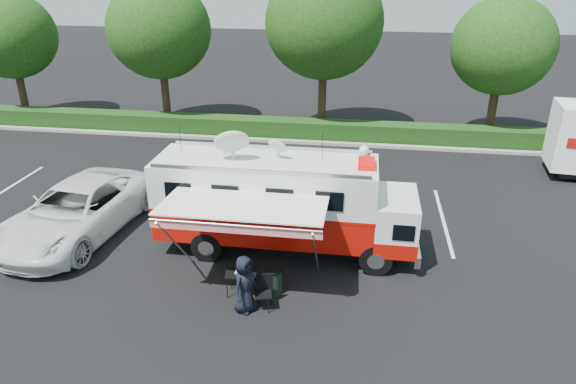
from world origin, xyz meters
name	(u,v)px	position (x,y,z in m)	size (l,w,h in m)	color
ground_plane	(286,250)	(0.00, 0.00, 0.00)	(120.00, 120.00, 0.00)	black
back_border	(345,42)	(1.14, 12.90, 5.00)	(60.00, 6.14, 8.87)	#9E998E
stall_lines	(285,209)	(-0.50, 3.00, 0.00)	(24.12, 5.50, 0.01)	silver
command_truck	(283,203)	(-0.07, 0.00, 1.74)	(8.44, 2.32, 4.05)	black
awning	(242,210)	(-0.83, -2.42, 2.61)	(4.61, 2.40, 2.79)	white
white_suv	(81,233)	(-7.37, 0.02, 0.00)	(3.04, 6.58, 1.83)	silver
person	(246,310)	(-0.60, -3.39, 0.00)	(0.83, 0.54, 1.69)	black
folding_table	(241,274)	(-0.87, -2.70, 0.71)	(0.99, 0.77, 0.76)	black
folding_chair	(264,288)	(-0.13, -3.13, 0.58)	(0.57, 0.59, 0.98)	black
trash_bin	(274,280)	(0.02, -2.45, 0.40)	(0.53, 0.53, 0.80)	black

